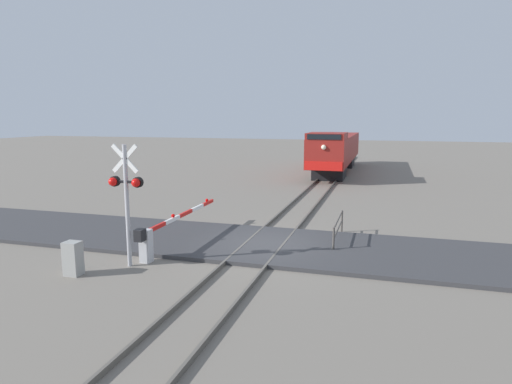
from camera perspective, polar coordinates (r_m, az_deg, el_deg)
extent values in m
plane|color=slate|center=(17.20, 1.12, -6.95)|extent=(160.00, 160.00, 0.00)
cube|color=#59544C|center=(17.37, -1.17, -6.52)|extent=(0.08, 80.00, 0.15)
cube|color=#59544C|center=(17.01, 3.47, -6.89)|extent=(0.08, 80.00, 0.15)
cube|color=#38383A|center=(17.18, 1.12, -6.72)|extent=(36.00, 4.96, 0.14)
cube|color=black|center=(36.12, 9.36, 2.53)|extent=(2.42, 3.20, 1.05)
cube|color=black|center=(45.04, 10.78, 3.88)|extent=(2.42, 3.20, 1.05)
cube|color=maroon|center=(40.43, 10.22, 5.56)|extent=(2.85, 16.42, 2.19)
cube|color=maroon|center=(33.88, 9.07, 7.09)|extent=(2.79, 3.36, 0.47)
cube|color=black|center=(32.19, 8.68, 6.97)|extent=(2.42, 0.06, 0.38)
cube|color=red|center=(32.34, 8.58, 3.29)|extent=(2.70, 0.08, 0.64)
sphere|color=#F2EACC|center=(32.21, 8.64, 5.68)|extent=(0.36, 0.36, 0.36)
cylinder|color=#ADADB2|center=(15.10, -16.13, -1.80)|extent=(0.14, 0.14, 4.03)
cube|color=white|center=(14.88, -16.41, 4.11)|extent=(0.95, 0.04, 0.95)
cube|color=white|center=(14.88, -16.41, 4.11)|extent=(0.95, 0.04, 0.95)
cube|color=black|center=(14.96, -16.28, 1.25)|extent=(1.04, 0.08, 0.08)
sphere|color=red|center=(15.11, -17.82, 1.26)|extent=(0.28, 0.28, 0.28)
sphere|color=red|center=(14.66, -15.10, 1.14)|extent=(0.28, 0.28, 0.28)
cylinder|color=black|center=(15.21, -17.57, 1.32)|extent=(0.34, 0.14, 0.34)
cylinder|color=black|center=(14.76, -14.86, 1.21)|extent=(0.34, 0.14, 0.34)
cube|color=silver|center=(15.69, -13.86, -6.71)|extent=(0.36, 0.36, 1.14)
cube|color=black|center=(15.27, -14.59, -5.35)|extent=(0.28, 0.36, 0.40)
cube|color=red|center=(16.22, -12.54, -4.39)|extent=(0.10, 1.17, 0.14)
cube|color=white|center=(17.23, -10.67, -3.51)|extent=(0.10, 1.17, 0.14)
cube|color=red|center=(18.25, -9.01, -2.72)|extent=(0.10, 1.17, 0.14)
cube|color=white|center=(19.29, -7.53, -2.01)|extent=(0.10, 1.17, 0.14)
cube|color=red|center=(20.34, -6.20, -1.38)|extent=(0.10, 1.17, 0.14)
sphere|color=red|center=(17.28, -10.54, -2.99)|extent=(0.14, 0.14, 0.14)
sphere|color=red|center=(20.24, -6.29, -1.03)|extent=(0.14, 0.14, 0.14)
cube|color=#999993|center=(15.16, -22.34, -7.86)|extent=(0.50, 0.43, 1.08)
cylinder|color=#4C4742|center=(16.52, 9.87, -6.08)|extent=(0.08, 0.08, 0.95)
cylinder|color=#4C4742|center=(19.48, 10.91, -3.70)|extent=(0.08, 0.08, 0.95)
cylinder|color=#4C4742|center=(17.89, 10.48, -3.44)|extent=(0.06, 3.07, 0.06)
cylinder|color=#4C4742|center=(17.99, 10.44, -4.64)|extent=(0.06, 3.07, 0.06)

